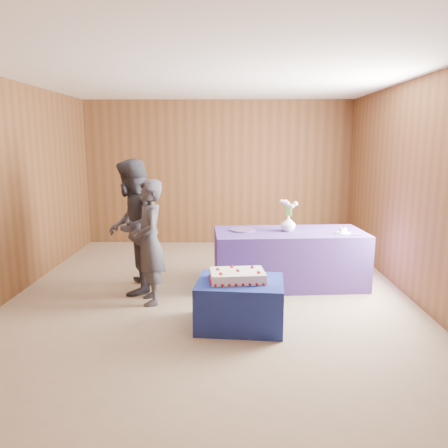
{
  "coord_description": "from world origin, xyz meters",
  "views": [
    {
      "loc": [
        0.25,
        -5.29,
        1.94
      ],
      "look_at": [
        0.16,
        0.1,
        0.92
      ],
      "focal_mm": 35.0,
      "sensor_mm": 36.0,
      "label": 1
    }
  ],
  "objects_px": {
    "sheet_cake": "(237,276)",
    "guest_left": "(150,242)",
    "cake_table": "(240,303)",
    "guest_right": "(132,227)",
    "serving_table": "(289,258)",
    "vase": "(288,223)"
  },
  "relations": [
    {
      "from": "sheet_cake",
      "to": "guest_left",
      "type": "bearing_deg",
      "value": 141.57
    },
    {
      "from": "cake_table",
      "to": "guest_right",
      "type": "distance_m",
      "value": 1.84
    },
    {
      "from": "serving_table",
      "to": "sheet_cake",
      "type": "bearing_deg",
      "value": -122.51
    },
    {
      "from": "serving_table",
      "to": "sheet_cake",
      "type": "height_order",
      "value": "serving_table"
    },
    {
      "from": "guest_right",
      "to": "guest_left",
      "type": "bearing_deg",
      "value": 35.64
    },
    {
      "from": "cake_table",
      "to": "sheet_cake",
      "type": "distance_m",
      "value": 0.3
    },
    {
      "from": "sheet_cake",
      "to": "vase",
      "type": "xyz_separation_m",
      "value": [
        0.7,
        1.37,
        0.3
      ]
    },
    {
      "from": "cake_table",
      "to": "vase",
      "type": "xyz_separation_m",
      "value": [
        0.67,
        1.38,
        0.6
      ]
    },
    {
      "from": "serving_table",
      "to": "guest_left",
      "type": "relative_size",
      "value": 1.33
    },
    {
      "from": "sheet_cake",
      "to": "guest_right",
      "type": "bearing_deg",
      "value": 135.85
    },
    {
      "from": "serving_table",
      "to": "guest_right",
      "type": "height_order",
      "value": "guest_right"
    },
    {
      "from": "cake_table",
      "to": "sheet_cake",
      "type": "height_order",
      "value": "sheet_cake"
    },
    {
      "from": "vase",
      "to": "guest_left",
      "type": "relative_size",
      "value": 0.14
    },
    {
      "from": "cake_table",
      "to": "guest_right",
      "type": "bearing_deg",
      "value": 147.08
    },
    {
      "from": "vase",
      "to": "guest_right",
      "type": "bearing_deg",
      "value": -171.09
    },
    {
      "from": "cake_table",
      "to": "serving_table",
      "type": "relative_size",
      "value": 0.45
    },
    {
      "from": "vase",
      "to": "guest_right",
      "type": "xyz_separation_m",
      "value": [
        -2.04,
        -0.32,
        0.01
      ]
    },
    {
      "from": "sheet_cake",
      "to": "vase",
      "type": "relative_size",
      "value": 3.02
    },
    {
      "from": "serving_table",
      "to": "vase",
      "type": "bearing_deg",
      "value": 147.74
    },
    {
      "from": "sheet_cake",
      "to": "vase",
      "type": "bearing_deg",
      "value": 56.98
    },
    {
      "from": "sheet_cake",
      "to": "guest_left",
      "type": "xyz_separation_m",
      "value": [
        -1.04,
        0.66,
        0.2
      ]
    },
    {
      "from": "sheet_cake",
      "to": "guest_right",
      "type": "height_order",
      "value": "guest_right"
    }
  ]
}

